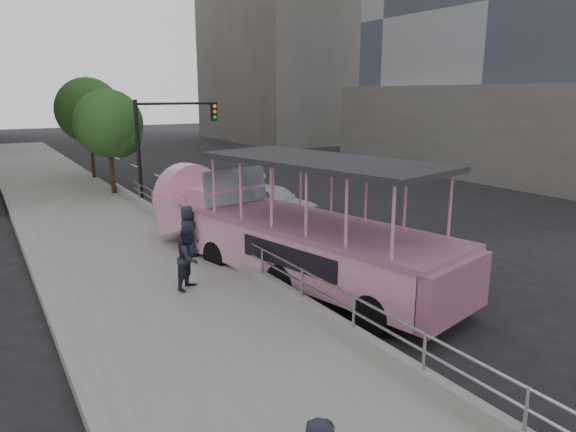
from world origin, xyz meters
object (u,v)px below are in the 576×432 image
object	(u,v)px
pedestrian_far	(188,231)
pedestrian_mid	(189,258)
car	(272,201)
parking_sign	(183,192)
street_tree_near	(111,126)
street_tree_far	(91,113)
duck_boat	(282,232)
traffic_signal	(162,136)

from	to	relation	value
pedestrian_far	pedestrian_mid	bearing A→B (deg)	149.14
car	parking_sign	bearing A→B (deg)	173.89
car	pedestrian_mid	bearing A→B (deg)	-151.73
street_tree_near	street_tree_far	world-z (taller)	street_tree_far
pedestrian_far	street_tree_near	world-z (taller)	street_tree_near
street_tree_near	street_tree_far	size ratio (longest dim) A/B	0.89
pedestrian_far	street_tree_near	bearing A→B (deg)	-13.66
duck_boat	traffic_signal	bearing A→B (deg)	89.34
duck_boat	street_tree_far	xyz separation A→B (m)	(-1.27, 20.85, 2.91)
duck_boat	car	bearing A→B (deg)	62.54
street_tree_near	car	bearing A→B (deg)	-58.89
car	traffic_signal	bearing A→B (deg)	106.79
car	parking_sign	world-z (taller)	parking_sign
duck_boat	pedestrian_mid	distance (m)	3.10
duck_boat	parking_sign	world-z (taller)	duck_boat
pedestrian_mid	traffic_signal	size ratio (longest dim) A/B	0.33
pedestrian_mid	traffic_signal	xyz separation A→B (m)	(3.21, 11.67, 2.33)
street_tree_far	duck_boat	bearing A→B (deg)	-86.53
car	pedestrian_mid	xyz separation A→B (m)	(-6.55, -6.92, 0.39)
duck_boat	street_tree_far	size ratio (longest dim) A/B	1.80
car	street_tree_near	size ratio (longest dim) A/B	0.79
pedestrian_far	traffic_signal	distance (m)	9.54
car	street_tree_far	xyz separation A→B (m)	(-4.74, 14.18, 3.54)
parking_sign	street_tree_near	distance (m)	9.39
duck_boat	pedestrian_mid	xyz separation A→B (m)	(-3.08, -0.25, -0.23)
car	street_tree_far	size ratio (longest dim) A/B	0.70
car	street_tree_far	world-z (taller)	street_tree_far
pedestrian_far	duck_boat	bearing A→B (deg)	-150.24
parking_sign	street_tree_far	distance (m)	15.36
duck_boat	street_tree_far	distance (m)	21.09
street_tree_near	street_tree_far	bearing A→B (deg)	88.09
duck_boat	traffic_signal	xyz separation A→B (m)	(0.13, 11.43, 2.10)
pedestrian_far	traffic_signal	world-z (taller)	traffic_signal
car	parking_sign	xyz separation A→B (m)	(-4.50, -0.97, 1.01)
car	pedestrian_mid	world-z (taller)	pedestrian_mid
pedestrian_mid	street_tree_far	xyz separation A→B (m)	(1.82, 21.10, 3.14)
street_tree_near	pedestrian_mid	bearing A→B (deg)	-96.10
pedestrian_far	parking_sign	distance (m)	3.48
pedestrian_mid	parking_sign	xyz separation A→B (m)	(2.05, 5.95, 0.61)
duck_boat	pedestrian_far	bearing A→B (deg)	130.52
duck_boat	car	xyz separation A→B (m)	(3.47, 6.68, -0.62)
traffic_signal	street_tree_near	distance (m)	3.80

